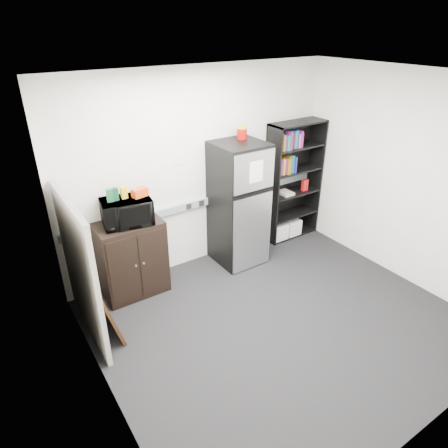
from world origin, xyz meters
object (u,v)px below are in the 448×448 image
bookshelf (292,179)px  refrigerator (239,204)px  cubicle_partition (80,270)px  microwave (127,212)px  cabinet (132,258)px

bookshelf → refrigerator: (-1.12, -0.15, -0.10)m
cubicle_partition → refrigerator: refrigerator is taller
microwave → refrigerator: 1.60m
bookshelf → refrigerator: size_ratio=1.06×
bookshelf → refrigerator: bearing=-172.6°
cubicle_partition → microwave: bearing=29.7°
cubicle_partition → microwave: 0.89m
cubicle_partition → cabinet: bearing=30.6°
bookshelf → cabinet: (-2.70, -0.07, -0.48)m
microwave → cubicle_partition: bearing=-141.3°
bookshelf → cabinet: size_ratio=1.86×
cubicle_partition → cabinet: size_ratio=1.63×
cubicle_partition → cabinet: cubicle_partition is taller
cubicle_partition → refrigerator: bearing=8.5°
cubicle_partition → microwave: size_ratio=2.83×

